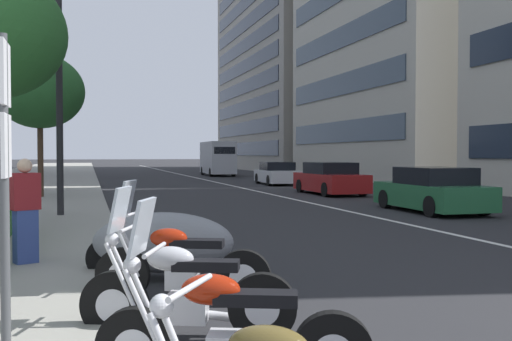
# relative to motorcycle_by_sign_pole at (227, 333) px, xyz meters

# --- Properties ---
(sidewalk_right_plaza) EXTENTS (160.00, 8.93, 0.15)m
(sidewalk_right_plaza) POSITION_rel_motorcycle_by_sign_pole_xyz_m (28.20, 4.90, -0.36)
(sidewalk_right_plaza) COLOR gray
(sidewalk_right_plaza) RESTS_ON ground
(lane_centre_stripe) EXTENTS (110.00, 0.16, 0.01)m
(lane_centre_stripe) POSITION_rel_motorcycle_by_sign_pole_xyz_m (33.20, -6.86, -0.43)
(lane_centre_stripe) COLOR silver
(lane_centre_stripe) RESTS_ON ground
(motorcycle_by_sign_pole) EXTENTS (0.95, 2.05, 1.47)m
(motorcycle_by_sign_pole) POSITION_rel_motorcycle_by_sign_pole_xyz_m (0.00, 0.00, 0.00)
(motorcycle_by_sign_pole) COLOR black
(motorcycle_by_sign_pole) RESTS_ON ground
(motorcycle_under_tarp) EXTENTS (0.91, 2.03, 1.49)m
(motorcycle_under_tarp) POSITION_rel_motorcycle_by_sign_pole_xyz_m (1.23, 0.13, 0.01)
(motorcycle_under_tarp) COLOR black
(motorcycle_under_tarp) RESTS_ON ground
(motorcycle_mid_row) EXTENTS (0.96, 2.05, 1.49)m
(motorcycle_mid_row) POSITION_rel_motorcycle_by_sign_pole_xyz_m (2.60, -0.03, 0.01)
(motorcycle_mid_row) COLOR black
(motorcycle_mid_row) RESTS_ON ground
(motorcycle_nearest_camera) EXTENTS (1.40, 2.20, 0.97)m
(motorcycle_nearest_camera) POSITION_rel_motorcycle_by_sign_pole_xyz_m (3.99, 0.01, 0.09)
(motorcycle_nearest_camera) COLOR gray
(motorcycle_nearest_camera) RESTS_ON ground
(car_lead_in_lane) EXTENTS (4.29, 2.04, 1.40)m
(car_lead_in_lane) POSITION_rel_motorcycle_by_sign_pole_xyz_m (11.17, -9.31, 0.22)
(car_lead_in_lane) COLOR #236038
(car_lead_in_lane) RESTS_ON ground
(car_mid_block_traffic) EXTENTS (4.47, 1.95, 1.44)m
(car_mid_block_traffic) POSITION_rel_motorcycle_by_sign_pole_xyz_m (19.24, -9.43, 0.25)
(car_mid_block_traffic) COLOR maroon
(car_mid_block_traffic) RESTS_ON ground
(car_following_behind) EXTENTS (4.22, 2.08, 1.33)m
(car_following_behind) POSITION_rel_motorcycle_by_sign_pole_xyz_m (27.70, -9.77, 0.19)
(car_following_behind) COLOR silver
(car_following_behind) RESTS_ON ground
(delivery_van_ahead) EXTENTS (6.01, 2.22, 2.83)m
(delivery_van_ahead) POSITION_rel_motorcycle_by_sign_pole_xyz_m (41.99, -9.34, 1.07)
(delivery_van_ahead) COLOR #B7B7BC
(delivery_van_ahead) RESTS_ON ground
(parking_sign_by_curb) EXTENTS (0.32, 0.06, 2.41)m
(parking_sign_by_curb) POSITION_rel_motorcycle_by_sign_pole_xyz_m (-0.36, 1.52, 1.23)
(parking_sign_by_curb) COLOR #47494C
(parking_sign_by_curb) RESTS_ON sidewalk_right_plaza
(street_lamp_with_banners) EXTENTS (1.26, 2.15, 9.48)m
(street_lamp_with_banners) POSITION_rel_motorcycle_by_sign_pole_xyz_m (12.09, 1.49, 5.22)
(street_lamp_with_banners) COLOR #232326
(street_lamp_with_banners) RESTS_ON sidewalk_right_plaza
(street_tree_mid_sidewalk) EXTENTS (3.39, 3.39, 5.54)m
(street_tree_mid_sidewalk) POSITION_rel_motorcycle_by_sign_pole_xyz_m (19.27, 2.80, 3.81)
(street_tree_mid_sidewalk) COLOR #473323
(street_tree_mid_sidewalk) RESTS_ON sidewalk_right_plaza
(pedestrian_on_plaza) EXTENTS (0.40, 0.47, 1.59)m
(pedestrian_on_plaza) POSITION_rel_motorcycle_by_sign_pole_xyz_m (5.03, 1.94, 0.51)
(pedestrian_on_plaza) COLOR #33478C
(pedestrian_on_plaza) RESTS_ON sidewalk_right_plaza
(office_tower_mid_left) EXTENTS (27.25, 17.06, 30.04)m
(office_tower_mid_left) POSITION_rel_motorcycle_by_sign_pole_xyz_m (58.38, -24.62, 14.59)
(office_tower_mid_left) COLOR gray
(office_tower_mid_left) RESTS_ON ground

